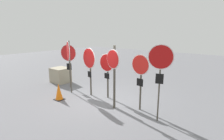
{
  "coord_description": "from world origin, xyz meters",
  "views": [
    {
      "loc": [
        4.85,
        -5.39,
        2.92
      ],
      "look_at": [
        0.57,
        0.0,
        1.41
      ],
      "focal_mm": 28.0,
      "sensor_mm": 36.0,
      "label": 1
    }
  ],
  "objects_px": {
    "stop_sign_3": "(107,67)",
    "stop_sign_5": "(140,71)",
    "traffic_cone_0": "(59,92)",
    "stop_sign_0": "(69,56)",
    "stop_sign_2": "(89,62)",
    "stop_sign_1": "(68,53)",
    "storage_crate": "(60,75)",
    "stop_sign_4": "(114,68)",
    "stop_sign_6": "(160,63)"
  },
  "relations": [
    {
      "from": "stop_sign_0",
      "to": "traffic_cone_0",
      "type": "xyz_separation_m",
      "value": [
        0.99,
        -1.39,
        -1.33
      ]
    },
    {
      "from": "stop_sign_6",
      "to": "stop_sign_3",
      "type": "bearing_deg",
      "value": 149.84
    },
    {
      "from": "stop_sign_0",
      "to": "storage_crate",
      "type": "height_order",
      "value": "stop_sign_0"
    },
    {
      "from": "stop_sign_4",
      "to": "traffic_cone_0",
      "type": "bearing_deg",
      "value": -148.3
    },
    {
      "from": "stop_sign_0",
      "to": "stop_sign_3",
      "type": "height_order",
      "value": "stop_sign_0"
    },
    {
      "from": "stop_sign_2",
      "to": "traffic_cone_0",
      "type": "distance_m",
      "value": 1.86
    },
    {
      "from": "stop_sign_1",
      "to": "stop_sign_5",
      "type": "height_order",
      "value": "stop_sign_1"
    },
    {
      "from": "stop_sign_3",
      "to": "stop_sign_6",
      "type": "bearing_deg",
      "value": -12.3
    },
    {
      "from": "storage_crate",
      "to": "stop_sign_6",
      "type": "bearing_deg",
      "value": -6.95
    },
    {
      "from": "stop_sign_5",
      "to": "stop_sign_2",
      "type": "bearing_deg",
      "value": -173.55
    },
    {
      "from": "stop_sign_3",
      "to": "stop_sign_5",
      "type": "xyz_separation_m",
      "value": [
        1.75,
        -0.19,
        0.13
      ]
    },
    {
      "from": "stop_sign_1",
      "to": "stop_sign_4",
      "type": "xyz_separation_m",
      "value": [
        2.74,
        -0.09,
        -0.31
      ]
    },
    {
      "from": "stop_sign_2",
      "to": "stop_sign_5",
      "type": "relative_size",
      "value": 1.04
    },
    {
      "from": "stop_sign_5",
      "to": "storage_crate",
      "type": "xyz_separation_m",
      "value": [
        -5.51,
        0.4,
        -1.1
      ]
    },
    {
      "from": "stop_sign_1",
      "to": "storage_crate",
      "type": "relative_size",
      "value": 2.56
    },
    {
      "from": "stop_sign_1",
      "to": "stop_sign_3",
      "type": "xyz_separation_m",
      "value": [
        1.85,
        0.6,
        -0.52
      ]
    },
    {
      "from": "stop_sign_4",
      "to": "stop_sign_0",
      "type": "bearing_deg",
      "value": -176.25
    },
    {
      "from": "stop_sign_5",
      "to": "stop_sign_6",
      "type": "xyz_separation_m",
      "value": [
        0.9,
        -0.38,
        0.43
      ]
    },
    {
      "from": "stop_sign_3",
      "to": "stop_sign_2",
      "type": "bearing_deg",
      "value": -164.07
    },
    {
      "from": "stop_sign_1",
      "to": "storage_crate",
      "type": "height_order",
      "value": "stop_sign_1"
    },
    {
      "from": "stop_sign_3",
      "to": "stop_sign_5",
      "type": "relative_size",
      "value": 0.94
    },
    {
      "from": "stop_sign_5",
      "to": "storage_crate",
      "type": "distance_m",
      "value": 5.64
    },
    {
      "from": "stop_sign_3",
      "to": "storage_crate",
      "type": "relative_size",
      "value": 2.04
    },
    {
      "from": "stop_sign_1",
      "to": "stop_sign_4",
      "type": "bearing_deg",
      "value": 28.7
    },
    {
      "from": "stop_sign_5",
      "to": "stop_sign_6",
      "type": "bearing_deg",
      "value": -17.55
    },
    {
      "from": "stop_sign_1",
      "to": "stop_sign_6",
      "type": "relative_size",
      "value": 0.98
    },
    {
      "from": "stop_sign_4",
      "to": "storage_crate",
      "type": "xyz_separation_m",
      "value": [
        -4.65,
        0.9,
        -1.19
      ]
    },
    {
      "from": "stop_sign_5",
      "to": "stop_sign_6",
      "type": "height_order",
      "value": "stop_sign_6"
    },
    {
      "from": "stop_sign_0",
      "to": "stop_sign_2",
      "type": "xyz_separation_m",
      "value": [
        1.68,
        -0.16,
        -0.11
      ]
    },
    {
      "from": "stop_sign_0",
      "to": "stop_sign_5",
      "type": "bearing_deg",
      "value": -24.98
    },
    {
      "from": "stop_sign_0",
      "to": "storage_crate",
      "type": "distance_m",
      "value": 1.79
    },
    {
      "from": "stop_sign_0",
      "to": "stop_sign_1",
      "type": "bearing_deg",
      "value": -61.16
    },
    {
      "from": "stop_sign_3",
      "to": "stop_sign_6",
      "type": "xyz_separation_m",
      "value": [
        2.65,
        -0.57,
        0.56
      ]
    },
    {
      "from": "stop_sign_2",
      "to": "stop_sign_4",
      "type": "bearing_deg",
      "value": -3.71
    },
    {
      "from": "stop_sign_2",
      "to": "traffic_cone_0",
      "type": "relative_size",
      "value": 3.07
    },
    {
      "from": "stop_sign_2",
      "to": "traffic_cone_0",
      "type": "xyz_separation_m",
      "value": [
        -0.69,
        -1.22,
        -1.22
      ]
    },
    {
      "from": "stop_sign_0",
      "to": "stop_sign_4",
      "type": "distance_m",
      "value": 3.46
    },
    {
      "from": "stop_sign_5",
      "to": "stop_sign_1",
      "type": "bearing_deg",
      "value": -168.31
    },
    {
      "from": "stop_sign_6",
      "to": "storage_crate",
      "type": "distance_m",
      "value": 6.64
    },
    {
      "from": "stop_sign_5",
      "to": "traffic_cone_0",
      "type": "xyz_separation_m",
      "value": [
        -3.28,
        -1.28,
        -1.17
      ]
    },
    {
      "from": "stop_sign_4",
      "to": "stop_sign_5",
      "type": "xyz_separation_m",
      "value": [
        0.86,
        0.49,
        -0.09
      ]
    },
    {
      "from": "stop_sign_4",
      "to": "stop_sign_3",
      "type": "bearing_deg",
      "value": 156.29
    },
    {
      "from": "stop_sign_2",
      "to": "traffic_cone_0",
      "type": "bearing_deg",
      "value": -108.85
    },
    {
      "from": "stop_sign_2",
      "to": "stop_sign_3",
      "type": "bearing_deg",
      "value": 26.66
    },
    {
      "from": "stop_sign_0",
      "to": "stop_sign_6",
      "type": "height_order",
      "value": "stop_sign_6"
    },
    {
      "from": "stop_sign_0",
      "to": "stop_sign_1",
      "type": "distance_m",
      "value": 0.88
    },
    {
      "from": "traffic_cone_0",
      "to": "storage_crate",
      "type": "distance_m",
      "value": 2.79
    },
    {
      "from": "storage_crate",
      "to": "traffic_cone_0",
      "type": "bearing_deg",
      "value": -36.95
    },
    {
      "from": "traffic_cone_0",
      "to": "stop_sign_0",
      "type": "bearing_deg",
      "value": 125.58
    },
    {
      "from": "stop_sign_0",
      "to": "stop_sign_5",
      "type": "distance_m",
      "value": 4.28
    }
  ]
}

